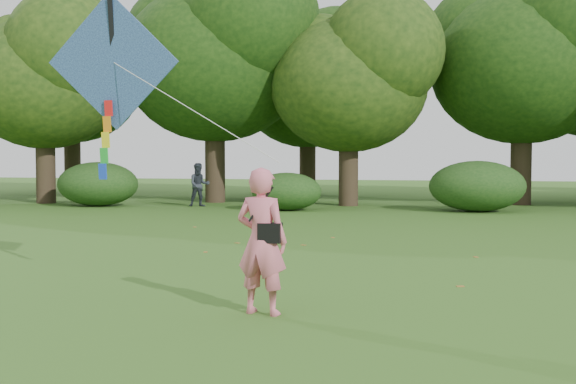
# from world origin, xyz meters

# --- Properties ---
(ground) EXTENTS (100.00, 100.00, 0.00)m
(ground) POSITION_xyz_m (0.00, 0.00, 0.00)
(ground) COLOR #265114
(ground) RESTS_ON ground
(man_kite_flyer) EXTENTS (0.79, 0.60, 1.94)m
(man_kite_flyer) POSITION_xyz_m (-0.80, -0.25, 0.97)
(man_kite_flyer) COLOR #E0697E
(man_kite_flyer) RESTS_ON ground
(bystander_left) EXTENTS (1.06, 0.97, 1.76)m
(bystander_left) POSITION_xyz_m (-7.85, 18.32, 0.88)
(bystander_left) COLOR #2B3039
(bystander_left) RESTS_ON ground
(crossbody_bag) EXTENTS (0.43, 0.20, 0.74)m
(crossbody_bag) POSITION_xyz_m (-0.69, -0.28, 1.10)
(crossbody_bag) COLOR black
(crossbody_bag) RESTS_ON ground
(flying_kite) EXTENTS (4.30, 2.19, 3.02)m
(flying_kite) POSITION_xyz_m (-3.74, 1.61, 3.56)
(flying_kite) COLOR #253DA0
(flying_kite) RESTS_ON ground
(tree_line) EXTENTS (54.70, 15.30, 9.48)m
(tree_line) POSITION_xyz_m (1.67, 22.88, 5.60)
(tree_line) COLOR #3A2D1E
(tree_line) RESTS_ON ground
(shrub_band) EXTENTS (39.15, 3.22, 1.88)m
(shrub_band) POSITION_xyz_m (-0.72, 17.60, 0.86)
(shrub_band) COLOR #264919
(shrub_band) RESTS_ON ground
(fallen_leaves) EXTENTS (9.22, 14.34, 0.01)m
(fallen_leaves) POSITION_xyz_m (-0.98, 4.35, 0.01)
(fallen_leaves) COLOR #976129
(fallen_leaves) RESTS_ON ground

